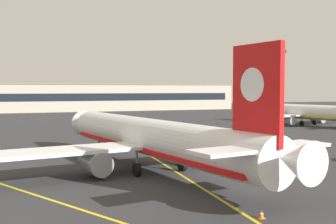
{
  "coord_description": "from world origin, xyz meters",
  "views": [
    {
      "loc": [
        -17.29,
        -29.51,
        8.43
      ],
      "look_at": [
        0.27,
        16.64,
        5.75
      ],
      "focal_mm": 44.56,
      "sensor_mm": 36.0,
      "label": 1
    }
  ],
  "objects_px": {
    "airliner_foreground": "(151,138)",
    "apron_lamp_post": "(277,103)",
    "airliner_background": "(303,112)",
    "safety_cone_by_tail": "(262,214)",
    "safety_cone_by_nose_gear": "(126,147)"
  },
  "relations": [
    {
      "from": "safety_cone_by_nose_gear",
      "to": "apron_lamp_post",
      "type": "bearing_deg",
      "value": -50.66
    },
    {
      "from": "airliner_background",
      "to": "safety_cone_by_tail",
      "type": "bearing_deg",
      "value": -130.61
    },
    {
      "from": "safety_cone_by_nose_gear",
      "to": "safety_cone_by_tail",
      "type": "bearing_deg",
      "value": -89.98
    },
    {
      "from": "apron_lamp_post",
      "to": "safety_cone_by_nose_gear",
      "type": "relative_size",
      "value": 23.92
    },
    {
      "from": "airliner_background",
      "to": "airliner_foreground",
      "type": "bearing_deg",
      "value": -141.96
    },
    {
      "from": "apron_lamp_post",
      "to": "safety_cone_by_nose_gear",
      "type": "bearing_deg",
      "value": 129.34
    },
    {
      "from": "airliner_background",
      "to": "safety_cone_by_tail",
      "type": "height_order",
      "value": "airliner_background"
    },
    {
      "from": "airliner_foreground",
      "to": "safety_cone_by_tail",
      "type": "distance_m",
      "value": 18.1
    },
    {
      "from": "airliner_foreground",
      "to": "safety_cone_by_nose_gear",
      "type": "height_order",
      "value": "airliner_foreground"
    },
    {
      "from": "airliner_background",
      "to": "safety_cone_by_nose_gear",
      "type": "height_order",
      "value": "airliner_background"
    },
    {
      "from": "apron_lamp_post",
      "to": "safety_cone_by_nose_gear",
      "type": "xyz_separation_m",
      "value": [
        -13.59,
        16.58,
        -6.63
      ]
    },
    {
      "from": "airliner_foreground",
      "to": "apron_lamp_post",
      "type": "bearing_deg",
      "value": -0.71
    },
    {
      "from": "airliner_foreground",
      "to": "apron_lamp_post",
      "type": "xyz_separation_m",
      "value": [
        15.23,
        -0.19,
        3.51
      ]
    },
    {
      "from": "airliner_background",
      "to": "apron_lamp_post",
      "type": "bearing_deg",
      "value": -131.8
    },
    {
      "from": "airliner_background",
      "to": "safety_cone_by_nose_gear",
      "type": "xyz_separation_m",
      "value": [
        -49.63,
        -23.73,
        -2.78
      ]
    }
  ]
}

